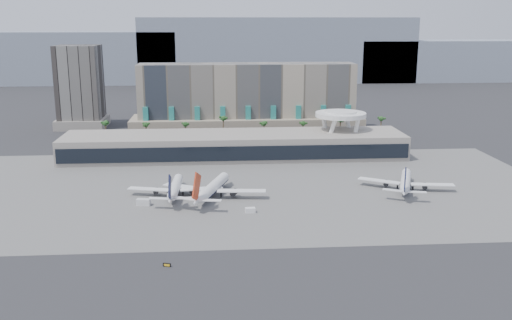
{
  "coord_description": "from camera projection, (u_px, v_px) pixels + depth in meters",
  "views": [
    {
      "loc": [
        -9.32,
        -170.17,
        67.38
      ],
      "look_at": [
        5.81,
        40.0,
        15.48
      ],
      "focal_mm": 40.0,
      "sensor_mm": 36.0,
      "label": 1
    }
  ],
  "objects": [
    {
      "name": "ground",
      "position": [
        247.0,
        237.0,
        181.57
      ],
      "size": [
        900.0,
        900.0,
        0.0
      ],
      "primitive_type": "plane",
      "color": "#232326",
      "rests_on": "ground"
    },
    {
      "name": "apron_pad",
      "position": [
        239.0,
        188.0,
        234.83
      ],
      "size": [
        260.0,
        130.0,
        0.06
      ],
      "primitive_type": "cube",
      "color": "#5B5B59",
      "rests_on": "ground"
    },
    {
      "name": "mountain_ridge",
      "position": [
        248.0,
        55.0,
        631.55
      ],
      "size": [
        680.0,
        60.0,
        70.0
      ],
      "color": "gray",
      "rests_on": "ground"
    },
    {
      "name": "hotel",
      "position": [
        247.0,
        105.0,
        347.16
      ],
      "size": [
        140.0,
        30.0,
        42.0
      ],
      "color": "tan",
      "rests_on": "ground"
    },
    {
      "name": "office_tower",
      "position": [
        80.0,
        92.0,
        363.15
      ],
      "size": [
        30.0,
        30.0,
        52.0
      ],
      "color": "black",
      "rests_on": "ground"
    },
    {
      "name": "terminal",
      "position": [
        235.0,
        144.0,
        286.39
      ],
      "size": [
        170.0,
        32.5,
        14.5
      ],
      "color": "#A1998E",
      "rests_on": "ground"
    },
    {
      "name": "saucer_structure",
      "position": [
        341.0,
        118.0,
        293.33
      ],
      "size": [
        26.0,
        26.0,
        21.89
      ],
      "color": "white",
      "rests_on": "ground"
    },
    {
      "name": "palm_row",
      "position": [
        245.0,
        124.0,
        319.97
      ],
      "size": [
        157.8,
        2.8,
        13.1
      ],
      "color": "brown",
      "rests_on": "ground"
    },
    {
      "name": "airliner_left",
      "position": [
        175.0,
        188.0,
        223.17
      ],
      "size": [
        37.6,
        38.74,
        13.37
      ],
      "rotation": [
        0.0,
        0.0,
        -0.04
      ],
      "color": "white",
      "rests_on": "ground"
    },
    {
      "name": "airliner_centre",
      "position": [
        212.0,
        188.0,
        221.83
      ],
      "size": [
        40.7,
        42.13,
        15.01
      ],
      "rotation": [
        0.0,
        0.0,
        -0.31
      ],
      "color": "white",
      "rests_on": "ground"
    },
    {
      "name": "airliner_right",
      "position": [
        405.0,
        182.0,
        231.45
      ],
      "size": [
        36.94,
        38.17,
        13.76
      ],
      "rotation": [
        0.0,
        0.0,
        -0.35
      ],
      "color": "white",
      "rests_on": "ground"
    },
    {
      "name": "service_vehicle_a",
      "position": [
        144.0,
        202.0,
        212.56
      ],
      "size": [
        5.4,
        3.24,
        2.48
      ],
      "primitive_type": "cube",
      "rotation": [
        0.0,
        0.0,
        -0.16
      ],
      "color": "silver",
      "rests_on": "ground"
    },
    {
      "name": "service_vehicle_b",
      "position": [
        250.0,
        210.0,
        204.55
      ],
      "size": [
        3.74,
        2.33,
        1.84
      ],
      "primitive_type": "cube",
      "rotation": [
        0.0,
        0.0,
        0.08
      ],
      "color": "white",
      "rests_on": "ground"
    },
    {
      "name": "taxiway_sign",
      "position": [
        167.0,
        265.0,
        159.88
      ],
      "size": [
        2.3,
        0.93,
        1.05
      ],
      "rotation": [
        0.0,
        0.0,
        -0.28
      ],
      "color": "black",
      "rests_on": "ground"
    }
  ]
}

